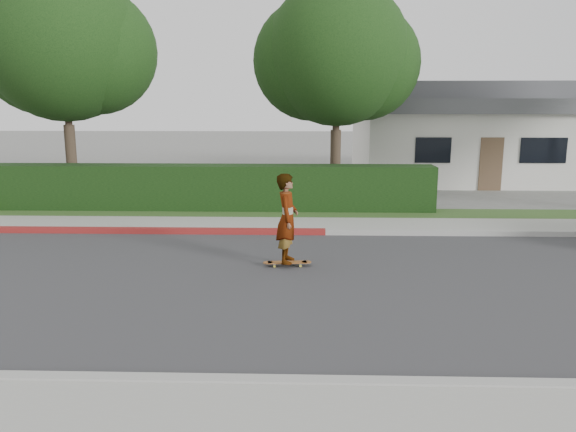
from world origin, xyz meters
The scene contains 14 objects.
ground centered at (0.00, 0.00, 0.00)m, with size 120.00×120.00×0.00m, color slate.
road centered at (0.00, 0.00, 0.01)m, with size 60.00×8.00×0.01m, color #2D2D30.
curb_near centered at (0.00, -4.10, 0.07)m, with size 60.00×0.20×0.15m, color #9E9E99.
sidewalk_near centered at (0.00, -5.00, 0.06)m, with size 60.00×1.60×0.12m, color gray.
curb_far centered at (0.00, 4.10, 0.07)m, with size 60.00×0.20×0.15m, color #9E9E99.
curb_red_section centered at (-5.00, 4.10, 0.08)m, with size 12.00×0.21×0.15m, color maroon.
sidewalk_far centered at (0.00, 5.00, 0.06)m, with size 60.00×1.60×0.12m, color gray.
planting_strip centered at (0.00, 6.60, 0.05)m, with size 60.00×1.60×0.10m, color #2D4C1E.
hedge centered at (-3.00, 7.20, 0.75)m, with size 15.00×1.00×1.50m, color black.
tree_left centered at (-7.51, 8.69, 5.26)m, with size 5.99×5.21×8.00m.
tree_center centered at (1.49, 9.19, 4.90)m, with size 5.66×4.84×7.44m.
house centered at (8.00, 16.00, 2.10)m, with size 10.60×8.60×4.30m.
skateboard centered at (0.09, 1.12, 0.09)m, with size 1.04×0.29×0.10m.
skateboarder centered at (0.09, 1.12, 1.05)m, with size 0.69×0.45×1.89m, color white.
Camera 1 is at (0.44, -10.36, 3.41)m, focal length 35.00 mm.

